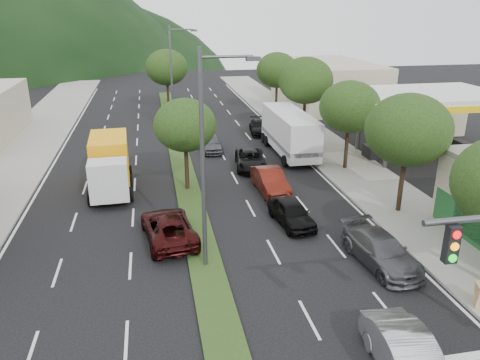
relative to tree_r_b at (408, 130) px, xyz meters
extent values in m
cube|color=gray|center=(0.50, 13.00, -4.96)|extent=(5.00, 90.00, 0.15)
cube|color=gray|center=(-25.00, 13.00, -4.96)|extent=(6.00, 90.00, 0.15)
cube|color=#213714|center=(-12.00, 16.00, -4.98)|extent=(1.60, 56.00, 0.12)
cube|color=black|center=(-6.60, -13.65, 0.66)|extent=(0.35, 0.25, 1.05)
cube|color=silver|center=(7.00, 10.00, -0.04)|extent=(12.00, 8.00, 0.50)
cube|color=yellow|center=(7.00, 10.00, -0.39)|extent=(12.20, 8.20, 0.50)
cylinder|color=#47494C|center=(3.00, 7.50, -2.74)|extent=(0.36, 0.36, 4.60)
cylinder|color=#47494C|center=(3.00, 12.50, -2.74)|extent=(0.36, 0.36, 4.60)
cylinder|color=#47494C|center=(11.00, 12.50, -2.74)|extent=(0.36, 0.36, 4.60)
cube|color=black|center=(3.00, 10.00, -4.49)|extent=(0.80, 1.60, 1.10)
cube|color=black|center=(11.00, 10.00, -4.49)|extent=(0.80, 1.60, 1.10)
cube|color=#BCB496|center=(7.50, 32.00, -2.44)|extent=(10.00, 16.00, 5.20)
cylinder|color=black|center=(0.00, 0.00, -2.98)|extent=(0.28, 0.28, 3.81)
ellipsoid|color=black|center=(0.00, 0.00, 0.01)|extent=(4.80, 4.80, 4.08)
cylinder|color=black|center=(0.00, 8.00, -3.09)|extent=(0.28, 0.28, 3.58)
ellipsoid|color=black|center=(0.00, 8.00, -0.28)|extent=(4.40, 4.40, 3.74)
cylinder|color=black|center=(0.00, 18.00, -2.93)|extent=(0.28, 0.28, 3.92)
ellipsoid|color=black|center=(0.00, 18.00, 0.15)|extent=(5.00, 5.00, 4.25)
cylinder|color=black|center=(0.00, 28.00, -3.04)|extent=(0.28, 0.28, 3.70)
ellipsoid|color=black|center=(0.00, 28.00, -0.13)|extent=(4.60, 4.60, 3.91)
cylinder|color=black|center=(-12.00, 6.00, -3.24)|extent=(0.28, 0.28, 3.36)
ellipsoid|color=black|center=(-12.00, 6.00, -0.60)|extent=(4.00, 4.00, 3.40)
cylinder|color=black|center=(-12.00, 32.00, -3.01)|extent=(0.28, 0.28, 3.81)
ellipsoid|color=black|center=(-12.00, 32.00, -0.02)|extent=(4.80, 4.80, 4.08)
cylinder|color=#47494C|center=(-12.00, -4.00, -0.04)|extent=(0.20, 0.20, 10.00)
cylinder|color=#47494C|center=(-10.90, -4.00, 4.56)|extent=(2.20, 0.12, 0.12)
cube|color=#47494C|center=(-9.80, -4.00, 4.46)|extent=(0.60, 0.25, 0.18)
cylinder|color=#47494C|center=(-12.00, 21.00, -0.04)|extent=(0.20, 0.20, 10.00)
cylinder|color=#47494C|center=(-10.90, 21.00, 4.56)|extent=(2.20, 0.12, 0.12)
cube|color=#47494C|center=(-9.80, 21.00, 4.46)|extent=(0.60, 0.25, 0.18)
imported|color=#A1A3A8|center=(-6.37, -12.29, -4.27)|extent=(1.88, 4.75, 1.54)
imported|color=black|center=(-13.57, -0.96, -4.31)|extent=(3.10, 5.50, 1.45)
imported|color=black|center=(-6.72, -0.35, -4.33)|extent=(2.13, 4.29, 1.40)
imported|color=#47484C|center=(-3.84, -5.35, -4.31)|extent=(2.57, 5.20, 1.45)
imported|color=#57160E|center=(-6.66, 4.65, -4.28)|extent=(1.77, 4.67, 1.52)
imported|color=black|center=(-6.92, 9.65, -4.38)|extent=(2.78, 4.95, 1.31)
imported|color=#48484C|center=(-9.23, 14.65, -4.35)|extent=(1.65, 4.04, 1.37)
imported|color=black|center=(-3.90, 19.65, -4.41)|extent=(2.28, 4.50, 1.25)
cube|color=silver|center=(-16.84, 4.20, -3.36)|extent=(2.36, 1.77, 2.41)
cube|color=#FFA60D|center=(-17.01, 8.07, -3.26)|extent=(2.60, 4.50, 3.24)
cube|color=black|center=(-16.98, 7.23, -4.57)|extent=(2.36, 6.16, 0.31)
cylinder|color=black|center=(-15.66, 4.69, -4.57)|extent=(0.36, 0.95, 0.94)
cylinder|color=black|center=(-18.07, 4.59, -4.57)|extent=(0.36, 0.95, 0.94)
cylinder|color=black|center=(-15.76, 6.97, -4.57)|extent=(0.36, 0.95, 0.94)
cylinder|color=black|center=(-18.17, 6.87, -4.57)|extent=(0.36, 0.95, 0.94)
cylinder|color=black|center=(-15.85, 9.04, -4.57)|extent=(0.36, 0.95, 0.94)
cylinder|color=black|center=(-18.26, 8.94, -4.57)|extent=(0.36, 0.95, 0.94)
cube|color=silver|center=(-3.00, 12.68, -3.08)|extent=(2.52, 9.05, 3.01)
cube|color=slate|center=(-3.00, 12.68, -3.83)|extent=(2.58, 9.05, 0.35)
cylinder|color=black|center=(-4.25, 16.30, -4.58)|extent=(0.35, 0.90, 0.90)
cylinder|color=black|center=(-1.74, 16.30, -4.58)|extent=(0.35, 0.90, 0.90)
cylinder|color=black|center=(-4.25, 15.22, -4.58)|extent=(0.35, 0.90, 0.90)
cylinder|color=black|center=(-1.74, 15.21, -4.58)|extent=(0.35, 0.90, 0.90)
cylinder|color=black|center=(-4.26, 9.43, -4.58)|extent=(0.35, 0.90, 0.90)
cylinder|color=black|center=(-1.75, 9.43, -4.58)|extent=(0.35, 0.90, 0.90)
camera|label=1|loc=(-14.05, -23.23, 6.45)|focal=35.00mm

